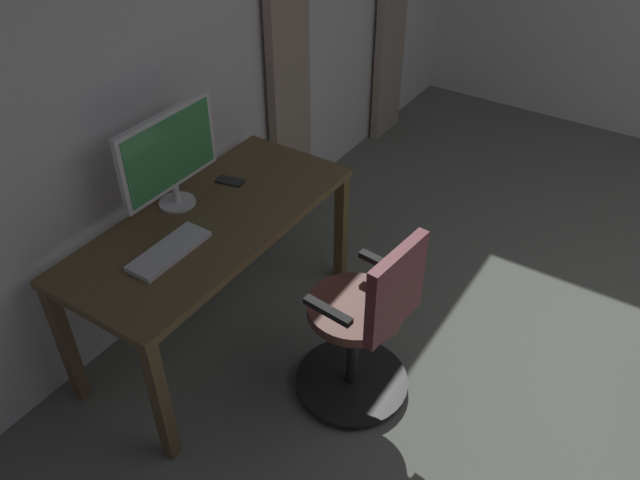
{
  "coord_description": "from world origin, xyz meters",
  "views": [
    {
      "loc": [
        2.58,
        -0.76,
        2.54
      ],
      "look_at": [
        0.76,
        -1.95,
        0.85
      ],
      "focal_mm": 35.8,
      "sensor_mm": 36.0,
      "label": 1
    }
  ],
  "objects_px": {
    "desk": "(212,234)",
    "cell_phone_face_up": "(230,181)",
    "computer_monitor": "(169,154)",
    "office_chair": "(365,326)",
    "computer_keyboard": "(169,251)"
  },
  "relations": [
    {
      "from": "desk",
      "to": "cell_phone_face_up",
      "type": "relative_size",
      "value": 10.59
    },
    {
      "from": "desk",
      "to": "computer_monitor",
      "type": "bearing_deg",
      "value": -92.15
    },
    {
      "from": "office_chair",
      "to": "cell_phone_face_up",
      "type": "relative_size",
      "value": 6.7
    },
    {
      "from": "desk",
      "to": "cell_phone_face_up",
      "type": "xyz_separation_m",
      "value": [
        -0.3,
        -0.13,
        0.1
      ]
    },
    {
      "from": "office_chair",
      "to": "computer_keyboard",
      "type": "height_order",
      "value": "office_chair"
    },
    {
      "from": "desk",
      "to": "computer_keyboard",
      "type": "xyz_separation_m",
      "value": [
        0.3,
        0.02,
        0.11
      ]
    },
    {
      "from": "office_chair",
      "to": "cell_phone_face_up",
      "type": "bearing_deg",
      "value": 80.81
    },
    {
      "from": "desk",
      "to": "computer_monitor",
      "type": "height_order",
      "value": "computer_monitor"
    },
    {
      "from": "desk",
      "to": "computer_keyboard",
      "type": "bearing_deg",
      "value": 4.4
    },
    {
      "from": "desk",
      "to": "office_chair",
      "type": "xyz_separation_m",
      "value": [
        -0.04,
        0.84,
        -0.2
      ]
    },
    {
      "from": "desk",
      "to": "office_chair",
      "type": "height_order",
      "value": "office_chair"
    },
    {
      "from": "desk",
      "to": "cell_phone_face_up",
      "type": "distance_m",
      "value": 0.34
    },
    {
      "from": "office_chair",
      "to": "computer_keyboard",
      "type": "bearing_deg",
      "value": 118.64
    },
    {
      "from": "computer_monitor",
      "to": "cell_phone_face_up",
      "type": "distance_m",
      "value": 0.41
    },
    {
      "from": "computer_keyboard",
      "to": "computer_monitor",
      "type": "bearing_deg",
      "value": -141.56
    }
  ]
}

